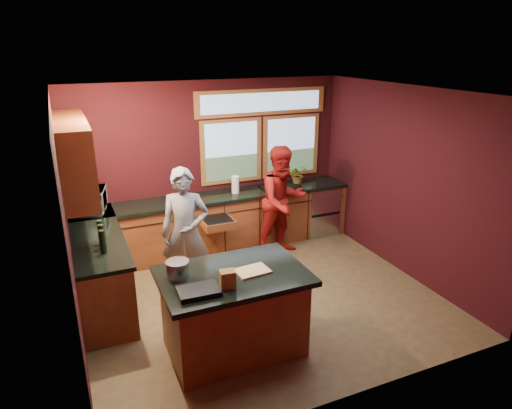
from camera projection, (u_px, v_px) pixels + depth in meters
floor at (261, 297)px, 6.14m from camera, size 4.50×4.50×0.00m
room_shell at (206, 167)px, 5.59m from camera, size 4.52×4.02×2.71m
back_counter at (230, 220)px, 7.52m from camera, size 4.50×0.64×0.93m
left_counter at (99, 266)px, 5.98m from camera, size 0.64×2.30×0.93m
island at (234, 311)px, 4.95m from camera, size 1.55×1.05×0.95m
person_grey at (185, 233)px, 6.00m from camera, size 0.74×0.61×1.75m
person_red at (283, 201)px, 7.16m from camera, size 0.95×0.79×1.77m
microwave at (90, 201)px, 6.52m from camera, size 0.52×0.67×0.33m
potted_plant at (298, 174)px, 7.83m from camera, size 0.30×0.26×0.33m
paper_towel at (235, 185)px, 7.36m from camera, size 0.12×0.12×0.28m
cutting_board at (252, 271)px, 4.82m from camera, size 0.37×0.28×0.02m
stock_pot at (178, 269)px, 4.69m from camera, size 0.24×0.24×0.18m
paper_bag at (228, 279)px, 4.49m from camera, size 0.16×0.14×0.18m
black_tray at (198, 291)px, 4.40m from camera, size 0.41×0.30×0.05m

